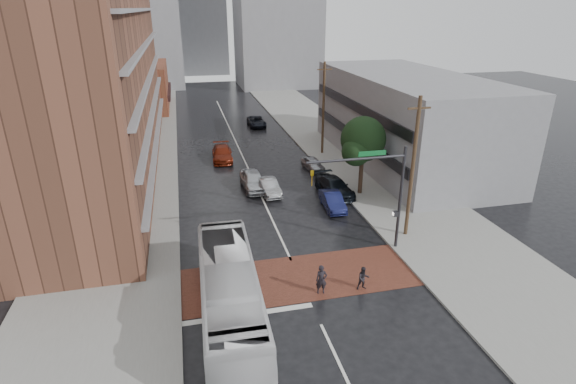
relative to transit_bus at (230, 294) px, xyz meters
name	(u,v)px	position (x,y,z in m)	size (l,w,h in m)	color
ground	(301,282)	(4.48, 2.61, -1.67)	(160.00, 160.00, 0.00)	black
crosswalk	(299,277)	(4.48, 3.11, -1.66)	(14.00, 5.00, 0.02)	brown
sidewalk_west	(133,164)	(-7.02, 27.61, -1.59)	(9.00, 90.00, 0.15)	gray
sidewalk_east	(342,149)	(15.98, 27.61, -1.59)	(9.00, 90.00, 0.15)	gray
apartment_block	(82,22)	(-9.52, 26.61, 12.33)	(10.00, 44.00, 28.00)	brown
storefront_west	(142,87)	(-7.52, 56.61, 1.83)	(8.00, 16.00, 7.00)	brown
building_east	(406,118)	(20.98, 22.61, 2.83)	(11.00, 26.00, 9.00)	gray
distant_tower_west	(131,3)	(-9.52, 80.61, 14.33)	(18.00, 16.00, 32.00)	gray
distant_tower_center	(200,22)	(4.48, 97.61, 10.33)	(12.00, 10.00, 24.00)	gray
street_tree	(363,142)	(13.00, 14.65, 3.06)	(4.20, 4.10, 6.90)	#332319
signal_mast	(381,185)	(10.33, 5.11, 3.06)	(6.50, 0.30, 7.20)	#2D2D33
utility_pole_near	(413,168)	(13.28, 6.61, 3.47)	(1.60, 0.26, 10.00)	#473321
utility_pole_far	(323,108)	(13.28, 26.61, 3.47)	(1.60, 0.26, 10.00)	#473321
transit_bus	(230,294)	(0.00, 0.00, 0.00)	(2.81, 11.99, 3.34)	silver
pedestrian_a	(321,280)	(5.31, 1.28, -0.78)	(0.65, 0.43, 1.78)	black
pedestrian_b	(363,278)	(7.79, 1.11, -0.95)	(0.70, 0.55, 1.45)	black
car_travel_a	(253,180)	(4.09, 17.97, -0.85)	(1.93, 4.80, 1.63)	#B7BAC0
car_travel_b	(269,187)	(5.25, 16.50, -1.00)	(1.41, 4.05, 1.33)	#A3A7AB
car_travel_c	(222,154)	(2.20, 26.90, -0.93)	(2.07, 5.09, 1.48)	maroon
suv_travel	(256,121)	(8.27, 40.82, -1.01)	(2.19, 4.74, 1.32)	black
car_parked_near	(333,201)	(9.68, 12.29, -1.01)	(1.41, 4.03, 1.33)	#131743
car_parked_mid	(334,187)	(10.78, 15.05, -0.93)	(2.06, 5.07, 1.47)	black
car_parked_far	(313,164)	(10.78, 21.73, -1.05)	(1.47, 3.65, 1.24)	#9D9FA4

